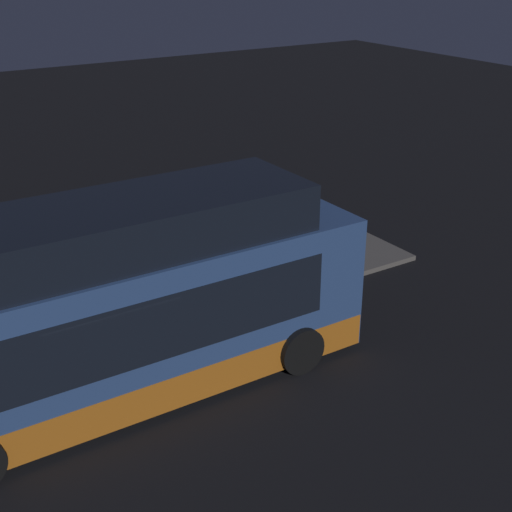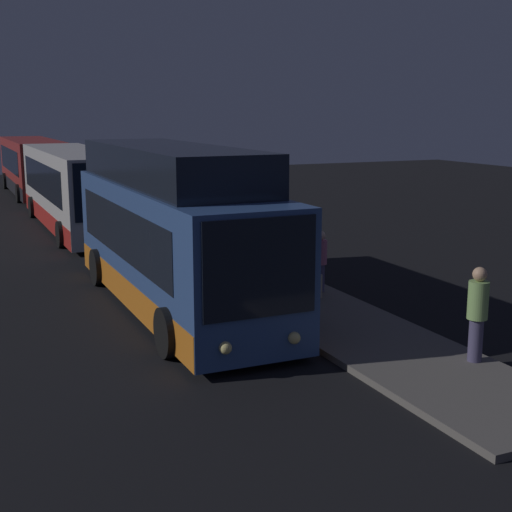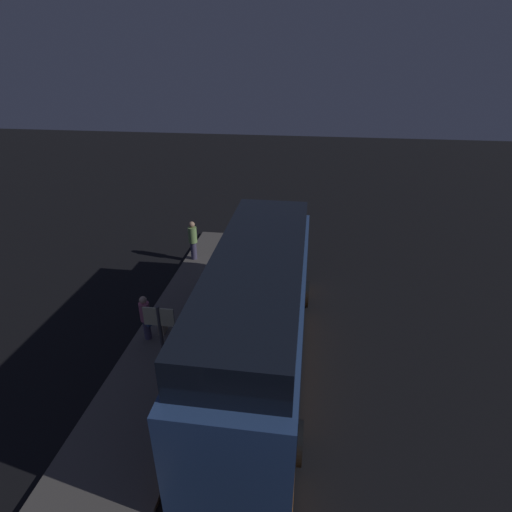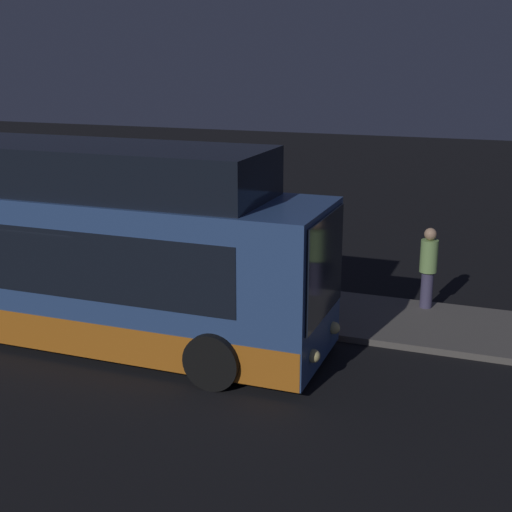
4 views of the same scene
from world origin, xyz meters
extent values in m
plane|color=black|center=(0.00, 0.00, 0.00)|extent=(80.00, 80.00, 0.00)
cube|color=#605B56|center=(0.00, 2.97, 0.07)|extent=(20.00, 2.74, 0.14)
cube|color=#33518C|center=(0.52, 0.04, 1.61)|extent=(10.03, 2.53, 2.87)
cube|color=orange|center=(0.52, 0.04, 0.53)|extent=(9.98, 2.55, 0.70)
cube|color=black|center=(0.27, 0.04, 1.96)|extent=(8.22, 2.56, 1.26)
cube|color=black|center=(5.55, 0.04, 2.03)|extent=(0.06, 2.23, 1.84)
sphere|color=#F9E58C|center=(5.57, 0.74, 0.63)|extent=(0.24, 0.24, 0.24)
sphere|color=#F9E58C|center=(5.57, -0.65, 0.63)|extent=(0.24, 0.24, 0.24)
cylinder|color=black|center=(3.93, 1.31, 0.51)|extent=(1.02, 0.30, 1.02)
cylinder|color=black|center=(3.93, -1.22, 0.51)|extent=(1.02, 0.30, 1.02)
cylinder|color=black|center=(-2.59, 1.31, 0.51)|extent=(1.02, 0.30, 1.02)
cylinder|color=black|center=(-2.59, -1.22, 0.51)|extent=(1.02, 0.30, 1.02)
cube|color=black|center=(0.12, 0.04, 3.51)|extent=(8.52, 2.33, 0.92)
cylinder|color=#4C476B|center=(1.05, 3.83, 0.50)|extent=(0.32, 0.32, 0.73)
cylinder|color=#CC6B8C|center=(1.05, 3.83, 1.19)|extent=(0.46, 0.46, 0.64)
sphere|color=beige|center=(1.05, 3.83, 1.63)|extent=(0.24, 0.24, 0.24)
cube|color=#334C7F|center=(0.90, 3.61, 0.92)|extent=(0.31, 0.27, 0.24)
cylinder|color=#4C476B|center=(6.89, 3.92, 0.55)|extent=(0.29, 0.29, 0.83)
cylinder|color=#8CB766|center=(6.89, 3.92, 1.33)|extent=(0.41, 0.41, 0.72)
sphere|color=tan|center=(6.89, 3.92, 1.83)|extent=(0.27, 0.27, 0.27)
cylinder|color=gray|center=(3.07, 2.26, 0.49)|extent=(0.42, 0.42, 0.71)
cylinder|color=#262628|center=(3.07, 2.26, 1.16)|extent=(0.60, 0.60, 0.62)
sphere|color=brown|center=(3.07, 2.26, 1.59)|extent=(0.23, 0.23, 0.23)
cube|color=beige|center=(1.44, 3.45, 0.44)|extent=(0.45, 0.19, 0.61)
cylinder|color=black|center=(1.44, 3.45, 0.86)|extent=(0.02, 0.02, 0.24)
cylinder|color=#4C4C51|center=(-0.56, 2.65, 1.35)|extent=(0.10, 0.10, 2.42)
cube|color=beige|center=(-0.56, 2.65, 2.23)|extent=(0.04, 0.86, 0.56)
cylinder|color=#2D4C33|center=(1.89, 2.48, 0.46)|extent=(0.44, 0.44, 0.65)
camera|label=1|loc=(-3.68, -11.38, 8.26)|focal=50.00mm
camera|label=2|loc=(16.92, -5.15, 4.83)|focal=50.00mm
camera|label=3|loc=(-8.96, -1.18, 8.51)|focal=28.00mm
camera|label=4|loc=(8.62, -11.58, 5.61)|focal=50.00mm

